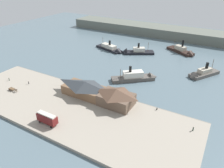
# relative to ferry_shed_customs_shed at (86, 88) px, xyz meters

# --- Properties ---
(ground_plane) EXTENTS (320.00, 320.00, 0.00)m
(ground_plane) POSITION_rel_ferry_shed_customs_shed_xyz_m (-1.15, 10.09, -4.70)
(ground_plane) COLOR slate
(quay_promenade) EXTENTS (110.00, 36.00, 1.20)m
(quay_promenade) POSITION_rel_ferry_shed_customs_shed_xyz_m (-1.15, -11.91, -4.10)
(quay_promenade) COLOR #9E9384
(quay_promenade) RESTS_ON ground
(seawall_edge) EXTENTS (110.00, 0.80, 1.00)m
(seawall_edge) POSITION_rel_ferry_shed_customs_shed_xyz_m (-1.15, 6.49, -4.20)
(seawall_edge) COLOR gray
(seawall_edge) RESTS_ON ground
(ferry_shed_customs_shed) EXTENTS (21.75, 10.15, 6.89)m
(ferry_shed_customs_shed) POSITION_rel_ferry_shed_customs_shed_xyz_m (0.00, 0.00, 0.00)
(ferry_shed_customs_shed) COLOR brown
(ferry_shed_customs_shed) RESTS_ON quay_promenade
(ferry_shed_east_terminal) EXTENTS (14.63, 10.77, 7.64)m
(ferry_shed_east_terminal) POSITION_rel_ferry_shed_customs_shed_xyz_m (16.21, -0.07, 0.38)
(ferry_shed_east_terminal) COLOR brown
(ferry_shed_east_terminal) RESTS_ON quay_promenade
(street_tram) EXTENTS (8.40, 2.96, 4.49)m
(street_tram) POSITION_rel_ferry_shed_customs_shed_xyz_m (-0.01, -24.33, -0.90)
(street_tram) COLOR maroon
(street_tram) RESTS_ON quay_promenade
(horse_cart) EXTENTS (5.76, 1.66, 1.87)m
(horse_cart) POSITION_rel_ferry_shed_customs_shed_xyz_m (-32.45, -14.56, -2.58)
(horse_cart) COLOR brown
(horse_cart) RESTS_ON quay_promenade
(pedestrian_near_cart) EXTENTS (0.42, 0.42, 1.68)m
(pedestrian_near_cart) POSITION_rel_ferry_shed_customs_shed_xyz_m (-43.55, -8.55, -2.74)
(pedestrian_near_cart) COLOR #3D4C42
(pedestrian_near_cart) RESTS_ON quay_promenade
(pedestrian_walking_east) EXTENTS (0.38, 0.38, 1.54)m
(pedestrian_walking_east) POSITION_rel_ferry_shed_customs_shed_xyz_m (-31.69, -5.99, -2.80)
(pedestrian_walking_east) COLOR #232328
(pedestrian_walking_east) RESTS_ON quay_promenade
(pedestrian_at_waters_edge) EXTENTS (0.44, 0.44, 1.78)m
(pedestrian_at_waters_edge) POSITION_rel_ferry_shed_customs_shed_xyz_m (48.58, -1.09, -2.69)
(pedestrian_at_waters_edge) COLOR #3D4C42
(pedestrian_at_waters_edge) RESTS_ON quay_promenade
(mooring_post_center_west) EXTENTS (0.44, 0.44, 0.90)m
(mooring_post_center_west) POSITION_rel_ferry_shed_customs_shed_xyz_m (32.89, 4.82, -3.05)
(mooring_post_center_west) COLOR black
(mooring_post_center_west) RESTS_ON quay_promenade
(mooring_post_west) EXTENTS (0.44, 0.44, 0.90)m
(mooring_post_west) POSITION_rel_ferry_shed_customs_shed_xyz_m (-16.98, 5.01, -3.05)
(mooring_post_west) COLOR black
(mooring_post_west) RESTS_ON quay_promenade
(ferry_moored_west) EXTENTS (25.67, 13.35, 10.07)m
(ferry_moored_west) POSITION_rel_ferry_shed_customs_shed_xyz_m (-21.70, 62.01, -3.36)
(ferry_moored_west) COLOR black
(ferry_moored_west) RESTS_ON ground
(ferry_moored_east) EXTENTS (15.69, 20.34, 10.64)m
(ferry_moored_east) POSITION_rel_ferry_shed_customs_shed_xyz_m (43.15, 49.81, -3.24)
(ferry_moored_east) COLOR #514C47
(ferry_moored_east) RESTS_ON ground
(ferry_near_quay) EXTENTS (23.22, 17.22, 10.69)m
(ferry_near_quay) POSITION_rel_ferry_shed_customs_shed_xyz_m (-4.80, 64.83, -3.44)
(ferry_near_quay) COLOR black
(ferry_near_quay) RESTS_ON ground
(ferry_approaching_west) EXTENTS (22.92, 20.32, 9.83)m
(ferry_approaching_west) POSITION_rel_ferry_shed_customs_shed_xyz_m (13.79, 28.03, -2.92)
(ferry_approaching_west) COLOR #514C47
(ferry_approaching_west) RESTS_ON ground
(ferry_approaching_east) EXTENTS (23.09, 17.02, 11.50)m
(ferry_approaching_east) POSITION_rel_ferry_shed_customs_shed_xyz_m (25.59, 82.47, -3.29)
(ferry_approaching_east) COLOR black
(ferry_approaching_east) RESTS_ON ground
(far_headland) EXTENTS (180.00, 24.00, 8.00)m
(far_headland) POSITION_rel_ferry_shed_customs_shed_xyz_m (-1.15, 120.09, -0.70)
(far_headland) COLOR #60665B
(far_headland) RESTS_ON ground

